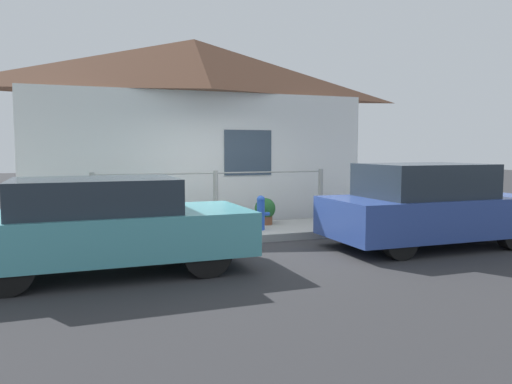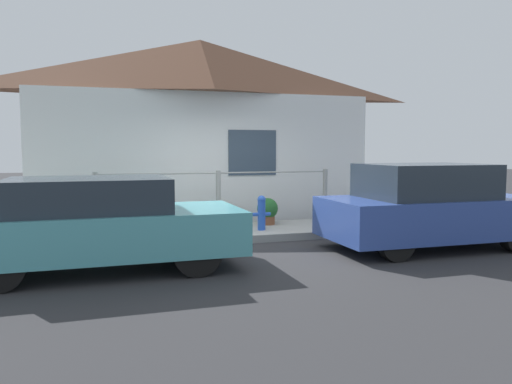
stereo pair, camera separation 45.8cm
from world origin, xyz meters
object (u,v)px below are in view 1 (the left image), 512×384
car_left (105,225)px  fire_hydrant (261,212)px  car_right (428,206)px  potted_plant_by_fence (102,215)px  potted_plant_near_hydrant (265,210)px

car_left → fire_hydrant: bearing=30.9°
car_left → car_right: car_right is taller
car_left → car_right: 5.38m
car_right → potted_plant_by_fence: car_right is taller
car_left → potted_plant_near_hydrant: (3.30, 2.47, -0.23)m
potted_plant_near_hydrant → fire_hydrant: bearing=-117.7°
car_left → car_right: (5.38, 0.00, 0.04)m
car_left → potted_plant_by_fence: (0.09, 2.50, -0.19)m
fire_hydrant → potted_plant_near_hydrant: 0.72m
car_left → potted_plant_by_fence: 2.51m
potted_plant_by_fence → car_right: bearing=-25.3°
fire_hydrant → potted_plant_near_hydrant: (0.34, 0.64, -0.06)m
fire_hydrant → potted_plant_by_fence: fire_hydrant is taller
potted_plant_near_hydrant → potted_plant_by_fence: 3.22m
potted_plant_by_fence → fire_hydrant: bearing=-13.2°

